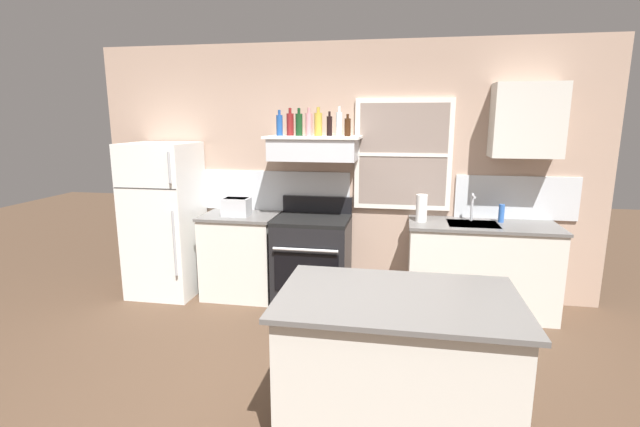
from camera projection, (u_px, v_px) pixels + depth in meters
name	position (u px, v px, depth m)	size (l,w,h in m)	color
ground_plane	(296.00, 410.00, 3.06)	(16.00, 16.00, 0.00)	#4C3828
back_wall	(344.00, 172.00, 4.93)	(5.40, 0.11, 2.70)	tan
refrigerator	(164.00, 220.00, 4.99)	(0.70, 0.72, 1.67)	white
counter_left_of_stove	(241.00, 255.00, 4.98)	(0.79, 0.63, 0.91)	silver
toaster	(236.00, 207.00, 4.80)	(0.30, 0.20, 0.19)	silver
stove_range	(312.00, 259.00, 4.81)	(0.76, 0.69, 1.09)	black
range_hood_shelf	(314.00, 148.00, 4.66)	(0.96, 0.52, 0.24)	silver
bottle_blue_liqueur	(279.00, 125.00, 4.67)	(0.07, 0.07, 0.26)	#1E478C
bottle_red_label_wine	(290.00, 124.00, 4.70)	(0.07, 0.07, 0.28)	maroon
bottle_dark_green_wine	(299.00, 124.00, 4.64)	(0.07, 0.07, 0.28)	#143819
bottle_rose_pink	(309.00, 124.00, 4.63)	(0.07, 0.07, 0.28)	#C67F84
bottle_champagne_gold_foil	(318.00, 124.00, 4.59)	(0.08, 0.08, 0.29)	#B29333
bottle_balsamic_dark	(329.00, 126.00, 4.60)	(0.06, 0.06, 0.24)	black
bottle_clear_tall	(339.00, 124.00, 4.58)	(0.06, 0.06, 0.29)	silver
bottle_brown_stout	(348.00, 127.00, 4.51)	(0.06, 0.06, 0.22)	#381E0F
counter_right_with_sink	(480.00, 268.00, 4.55)	(1.43, 0.63, 0.91)	silver
sink_faucet	(473.00, 204.00, 4.53)	(0.03, 0.17, 0.28)	silver
paper_towel_roll	(422.00, 208.00, 4.53)	(0.11, 0.11, 0.27)	white
dish_soap_bottle	(501.00, 213.00, 4.50)	(0.06, 0.06, 0.18)	blue
kitchen_island	(396.00, 367.00, 2.74)	(1.40, 0.90, 0.91)	silver
upper_cabinet_right	(527.00, 120.00, 4.33)	(0.64, 0.32, 0.70)	silver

